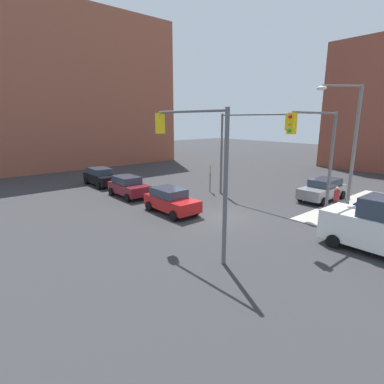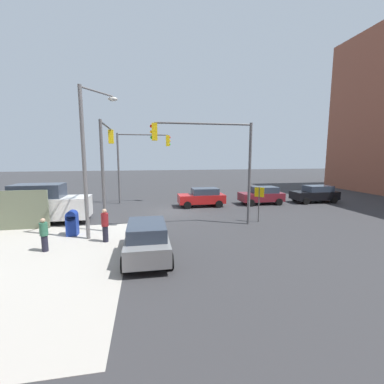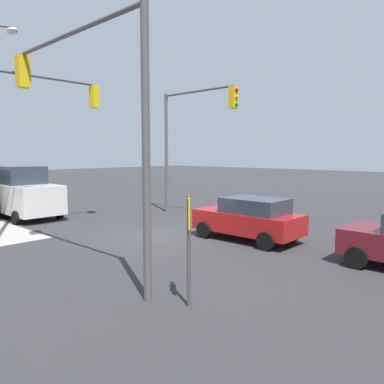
{
  "view_description": "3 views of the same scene",
  "coord_description": "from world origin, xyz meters",
  "px_view_note": "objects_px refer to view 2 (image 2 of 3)",
  "views": [
    {
      "loc": [
        12.63,
        -13.15,
        6.02
      ],
      "look_at": [
        -2.76,
        -0.13,
        1.14
      ],
      "focal_mm": 28.0,
      "sensor_mm": 36.0,
      "label": 1
    },
    {
      "loc": [
        2.07,
        20.01,
        4.47
      ],
      "look_at": [
        -1.49,
        0.41,
        1.64
      ],
      "focal_mm": 24.0,
      "sensor_mm": 36.0,
      "label": 2
    },
    {
      "loc": [
        -10.74,
        9.73,
        3.28
      ],
      "look_at": [
        -1.3,
        -0.37,
        1.84
      ],
      "focal_mm": 35.0,
      "sensor_mm": 36.0,
      "label": 3
    }
  ],
  "objects_px": {
    "hatchback_gray": "(147,238)",
    "traffic_signal_se_corner": "(139,154)",
    "pedestrian_crossing": "(44,234)",
    "street_lamp_corner": "(89,151)",
    "coupe_red": "(202,197)",
    "coupe_maroon": "(262,195)",
    "traffic_signal_ne_corner": "(106,154)",
    "traffic_signal_nw_corner": "(213,152)",
    "coupe_black": "(315,194)",
    "mailbox_blue": "(72,222)",
    "van_white_delivery": "(45,204)",
    "pedestrian_waiting": "(105,225)"
  },
  "relations": [
    {
      "from": "hatchback_gray",
      "to": "mailbox_blue",
      "type": "bearing_deg",
      "value": -43.52
    },
    {
      "from": "traffic_signal_nw_corner",
      "to": "hatchback_gray",
      "type": "relative_size",
      "value": 1.46
    },
    {
      "from": "van_white_delivery",
      "to": "traffic_signal_se_corner",
      "type": "bearing_deg",
      "value": -133.85
    },
    {
      "from": "coupe_maroon",
      "to": "pedestrian_waiting",
      "type": "xyz_separation_m",
      "value": [
        12.7,
        8.44,
        0.07
      ]
    },
    {
      "from": "hatchback_gray",
      "to": "traffic_signal_ne_corner",
      "type": "bearing_deg",
      "value": -68.79
    },
    {
      "from": "mailbox_blue",
      "to": "coupe_red",
      "type": "distance_m",
      "value": 11.36
    },
    {
      "from": "hatchback_gray",
      "to": "coupe_black",
      "type": "xyz_separation_m",
      "value": [
        -16.03,
        -10.77,
        -0.0
      ]
    },
    {
      "from": "hatchback_gray",
      "to": "pedestrian_waiting",
      "type": "xyz_separation_m",
      "value": [
        2.12,
        -2.41,
        0.07
      ]
    },
    {
      "from": "hatchback_gray",
      "to": "coupe_maroon",
      "type": "height_order",
      "value": "same"
    },
    {
      "from": "traffic_signal_ne_corner",
      "to": "coupe_red",
      "type": "distance_m",
      "value": 9.41
    },
    {
      "from": "hatchback_gray",
      "to": "pedestrian_waiting",
      "type": "distance_m",
      "value": 3.22
    },
    {
      "from": "street_lamp_corner",
      "to": "coupe_maroon",
      "type": "xyz_separation_m",
      "value": [
        -13.49,
        -7.44,
        -3.86
      ]
    },
    {
      "from": "mailbox_blue",
      "to": "coupe_red",
      "type": "xyz_separation_m",
      "value": [
        -9.02,
        -6.89,
        0.08
      ]
    },
    {
      "from": "traffic_signal_ne_corner",
      "to": "van_white_delivery",
      "type": "distance_m",
      "value": 5.42
    },
    {
      "from": "traffic_signal_se_corner",
      "to": "coupe_maroon",
      "type": "xyz_separation_m",
      "value": [
        -11.14,
        2.56,
        -3.75
      ]
    },
    {
      "from": "traffic_signal_ne_corner",
      "to": "street_lamp_corner",
      "type": "relative_size",
      "value": 0.81
    },
    {
      "from": "coupe_black",
      "to": "pedestrian_waiting",
      "type": "height_order",
      "value": "pedestrian_waiting"
    },
    {
      "from": "street_lamp_corner",
      "to": "coupe_black",
      "type": "height_order",
      "value": "street_lamp_corner"
    },
    {
      "from": "street_lamp_corner",
      "to": "coupe_maroon",
      "type": "relative_size",
      "value": 2.03
    },
    {
      "from": "traffic_signal_nw_corner",
      "to": "traffic_signal_ne_corner",
      "type": "bearing_deg",
      "value": -15.61
    },
    {
      "from": "traffic_signal_ne_corner",
      "to": "hatchback_gray",
      "type": "xyz_separation_m",
      "value": [
        -2.42,
        6.24,
        -3.75
      ]
    },
    {
      "from": "coupe_black",
      "to": "pedestrian_crossing",
      "type": "xyz_separation_m",
      "value": [
        20.75,
        9.26,
        -0.02
      ]
    },
    {
      "from": "mailbox_blue",
      "to": "pedestrian_crossing",
      "type": "distance_m",
      "value": 2.47
    },
    {
      "from": "coupe_maroon",
      "to": "mailbox_blue",
      "type": "bearing_deg",
      "value": 25.28
    },
    {
      "from": "coupe_maroon",
      "to": "street_lamp_corner",
      "type": "bearing_deg",
      "value": 28.87
    },
    {
      "from": "hatchback_gray",
      "to": "coupe_maroon",
      "type": "xyz_separation_m",
      "value": [
        -10.58,
        -10.86,
        -0.0
      ]
    },
    {
      "from": "traffic_signal_nw_corner",
      "to": "coupe_black",
      "type": "distance_m",
      "value": 14.03
    },
    {
      "from": "coupe_black",
      "to": "mailbox_blue",
      "type": "bearing_deg",
      "value": 18.8
    },
    {
      "from": "traffic_signal_se_corner",
      "to": "traffic_signal_ne_corner",
      "type": "distance_m",
      "value": 7.41
    },
    {
      "from": "mailbox_blue",
      "to": "pedestrian_waiting",
      "type": "relative_size",
      "value": 0.81
    },
    {
      "from": "coupe_red",
      "to": "pedestrian_crossing",
      "type": "height_order",
      "value": "coupe_red"
    },
    {
      "from": "traffic_signal_nw_corner",
      "to": "traffic_signal_ne_corner",
      "type": "distance_m",
      "value": 6.79
    },
    {
      "from": "street_lamp_corner",
      "to": "hatchback_gray",
      "type": "height_order",
      "value": "street_lamp_corner"
    },
    {
      "from": "pedestrian_crossing",
      "to": "street_lamp_corner",
      "type": "bearing_deg",
      "value": -106.44
    },
    {
      "from": "coupe_red",
      "to": "coupe_black",
      "type": "distance_m",
      "value": 11.13
    },
    {
      "from": "mailbox_blue",
      "to": "van_white_delivery",
      "type": "distance_m",
      "value": 4.09
    },
    {
      "from": "traffic_signal_se_corner",
      "to": "mailbox_blue",
      "type": "bearing_deg",
      "value": 69.48
    },
    {
      "from": "coupe_red",
      "to": "pedestrian_crossing",
      "type": "distance_m",
      "value": 13.38
    },
    {
      "from": "coupe_black",
      "to": "pedestrian_crossing",
      "type": "height_order",
      "value": "coupe_black"
    },
    {
      "from": "traffic_signal_nw_corner",
      "to": "coupe_red",
      "type": "bearing_deg",
      "value": -96.97
    },
    {
      "from": "coupe_black",
      "to": "van_white_delivery",
      "type": "xyz_separation_m",
      "value": [
        22.65,
        3.66,
        0.44
      ]
    },
    {
      "from": "traffic_signal_se_corner",
      "to": "coupe_black",
      "type": "xyz_separation_m",
      "value": [
        -16.6,
        2.64,
        -3.75
      ]
    },
    {
      "from": "traffic_signal_se_corner",
      "to": "van_white_delivery",
      "type": "bearing_deg",
      "value": 46.15
    },
    {
      "from": "traffic_signal_se_corner",
      "to": "van_white_delivery",
      "type": "distance_m",
      "value": 9.34
    },
    {
      "from": "traffic_signal_nw_corner",
      "to": "coupe_black",
      "type": "bearing_deg",
      "value": -151.9
    },
    {
      "from": "hatchback_gray",
      "to": "traffic_signal_se_corner",
      "type": "bearing_deg",
      "value": -87.58
    },
    {
      "from": "hatchback_gray",
      "to": "pedestrian_waiting",
      "type": "height_order",
      "value": "pedestrian_waiting"
    },
    {
      "from": "traffic_signal_nw_corner",
      "to": "pedestrian_waiting",
      "type": "relative_size",
      "value": 3.7
    },
    {
      "from": "traffic_signal_ne_corner",
      "to": "van_white_delivery",
      "type": "xyz_separation_m",
      "value": [
        4.2,
        -0.87,
        -3.31
      ]
    },
    {
      "from": "coupe_maroon",
      "to": "traffic_signal_ne_corner",
      "type": "bearing_deg",
      "value": 19.54
    }
  ]
}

